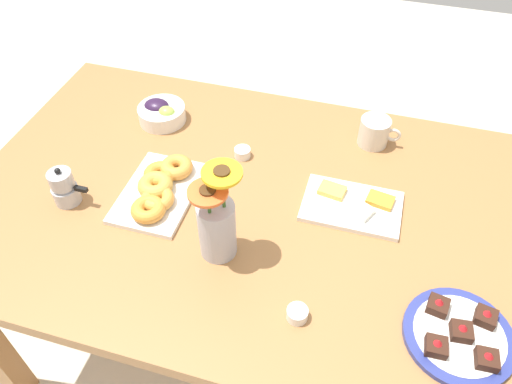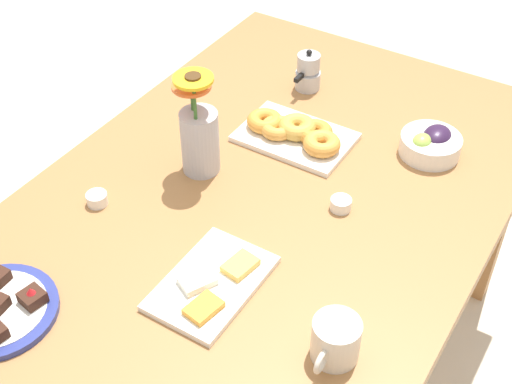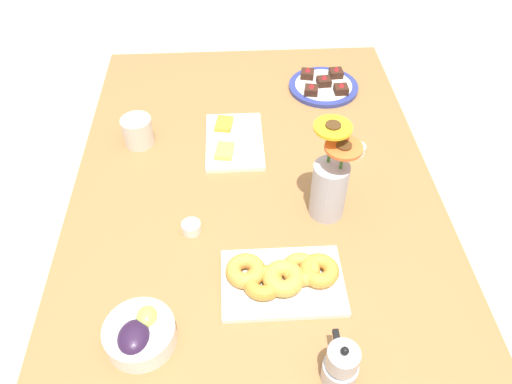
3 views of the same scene
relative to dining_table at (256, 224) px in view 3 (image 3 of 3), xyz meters
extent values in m
plane|color=beige|center=(0.00, 0.00, -0.65)|extent=(6.00, 6.00, 0.00)
cube|color=#9E6B3D|center=(0.00, 0.00, 0.07)|extent=(1.60, 1.00, 0.04)
cube|color=#9E6B3D|center=(0.72, -0.42, -0.30)|extent=(0.07, 0.07, 0.70)
cube|color=#9E6B3D|center=(0.72, 0.42, -0.30)|extent=(0.07, 0.07, 0.70)
cylinder|color=beige|center=(0.27, 0.34, 0.13)|extent=(0.09, 0.09, 0.09)
cylinder|color=brown|center=(0.27, 0.34, 0.17)|extent=(0.08, 0.08, 0.00)
torus|color=beige|center=(0.33, 0.34, 0.13)|extent=(0.05, 0.01, 0.05)
cylinder|color=white|center=(-0.39, 0.26, 0.11)|extent=(0.15, 0.15, 0.05)
ellipsoid|color=#2D1938|center=(-0.41, 0.27, 0.13)|extent=(0.08, 0.07, 0.04)
ellipsoid|color=#9EC14C|center=(-0.36, 0.25, 0.13)|extent=(0.05, 0.04, 0.04)
cube|color=white|center=(0.25, 0.05, 0.09)|extent=(0.26, 0.17, 0.01)
cube|color=#EFB74C|center=(0.19, 0.08, 0.11)|extent=(0.08, 0.06, 0.02)
cube|color=white|center=(0.27, 0.03, 0.11)|extent=(0.09, 0.08, 0.02)
cube|color=orange|center=(0.32, 0.08, 0.11)|extent=(0.08, 0.06, 0.01)
cube|color=white|center=(-0.26, -0.05, 0.09)|extent=(0.19, 0.28, 0.01)
torus|color=orange|center=(-0.25, -0.13, 0.12)|extent=(0.13, 0.13, 0.04)
torus|color=gold|center=(-0.25, -0.09, 0.12)|extent=(0.09, 0.09, 0.03)
torus|color=gold|center=(-0.27, -0.05, 0.12)|extent=(0.12, 0.12, 0.04)
torus|color=#CA8631|center=(-0.28, 0.00, 0.12)|extent=(0.10, 0.10, 0.03)
torus|color=gold|center=(-0.24, 0.04, 0.12)|extent=(0.09, 0.09, 0.04)
cylinder|color=white|center=(0.18, -0.31, 0.10)|extent=(0.05, 0.05, 0.03)
cylinder|color=#C68923|center=(0.18, -0.31, 0.11)|extent=(0.04, 0.04, 0.01)
cylinder|color=white|center=(-0.09, 0.17, 0.10)|extent=(0.05, 0.05, 0.03)
cylinder|color=maroon|center=(-0.09, 0.17, 0.11)|extent=(0.04, 0.04, 0.01)
cylinder|color=navy|center=(0.53, -0.26, 0.09)|extent=(0.24, 0.24, 0.01)
cylinder|color=white|center=(0.53, -0.26, 0.09)|extent=(0.19, 0.19, 0.01)
cube|color=#381E14|center=(0.48, -0.21, 0.11)|extent=(0.05, 0.05, 0.02)
cone|color=red|center=(0.48, -0.21, 0.13)|extent=(0.02, 0.02, 0.01)
cube|color=#381E14|center=(0.58, -0.21, 0.11)|extent=(0.05, 0.05, 0.02)
cone|color=red|center=(0.58, -0.21, 0.13)|extent=(0.02, 0.02, 0.01)
cube|color=#381E14|center=(0.48, -0.31, 0.11)|extent=(0.05, 0.05, 0.02)
cone|color=red|center=(0.48, -0.31, 0.13)|extent=(0.02, 0.02, 0.01)
cube|color=#381E14|center=(0.58, -0.31, 0.11)|extent=(0.05, 0.05, 0.02)
cone|color=red|center=(0.58, -0.31, 0.13)|extent=(0.02, 0.02, 0.01)
cube|color=#381E14|center=(0.53, -0.26, 0.11)|extent=(0.05, 0.05, 0.02)
cone|color=red|center=(0.53, -0.26, 0.13)|extent=(0.02, 0.02, 0.01)
cylinder|color=#B2B2BC|center=(-0.04, -0.18, 0.17)|extent=(0.09, 0.09, 0.16)
cylinder|color=#3D702D|center=(-0.02, -0.17, 0.30)|extent=(0.01, 0.01, 0.10)
cylinder|color=yellow|center=(-0.02, -0.17, 0.35)|extent=(0.09, 0.09, 0.01)
cylinder|color=#472D14|center=(-0.02, -0.17, 0.36)|extent=(0.04, 0.04, 0.01)
cylinder|color=#3D702D|center=(-0.05, -0.20, 0.28)|extent=(0.01, 0.01, 0.06)
cylinder|color=orange|center=(-0.05, -0.20, 0.31)|extent=(0.09, 0.09, 0.01)
cylinder|color=#472D14|center=(-0.05, -0.20, 0.32)|extent=(0.04, 0.04, 0.01)
cylinder|color=#B7B7BC|center=(-0.49, -0.14, 0.11)|extent=(0.07, 0.07, 0.05)
cylinder|color=#B7B7BC|center=(-0.49, -0.14, 0.14)|extent=(0.05, 0.05, 0.01)
cylinder|color=#B7B7BC|center=(-0.49, -0.14, 0.17)|extent=(0.06, 0.06, 0.04)
sphere|color=black|center=(-0.49, -0.14, 0.20)|extent=(0.02, 0.02, 0.02)
cube|color=black|center=(-0.44, -0.14, 0.15)|extent=(0.04, 0.01, 0.01)
camera|label=1|loc=(0.26, -0.88, 1.08)|focal=35.00mm
camera|label=2|loc=(1.02, 0.63, 1.17)|focal=50.00mm
camera|label=3|loc=(-0.92, 0.05, 1.05)|focal=35.00mm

